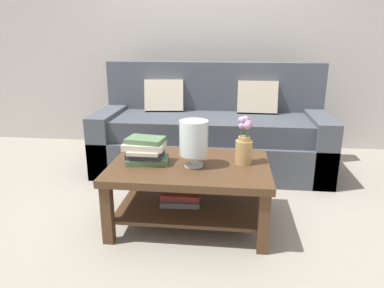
# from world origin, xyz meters

# --- Properties ---
(ground_plane) EXTENTS (10.00, 10.00, 0.00)m
(ground_plane) POSITION_xyz_m (0.00, 0.00, 0.00)
(ground_plane) COLOR gray
(back_wall) EXTENTS (6.40, 0.12, 2.70)m
(back_wall) POSITION_xyz_m (0.00, 1.65, 1.35)
(back_wall) COLOR #BCB7B2
(back_wall) RESTS_ON ground
(couch) EXTENTS (2.27, 0.90, 1.06)m
(couch) POSITION_xyz_m (0.10, 0.78, 0.36)
(couch) COLOR #474C56
(couch) RESTS_ON ground
(coffee_table) EXTENTS (1.11, 0.76, 0.46)m
(coffee_table) POSITION_xyz_m (0.02, -0.40, 0.33)
(coffee_table) COLOR #4C331E
(coffee_table) RESTS_ON ground
(book_stack_main) EXTENTS (0.32, 0.22, 0.18)m
(book_stack_main) POSITION_xyz_m (-0.29, -0.41, 0.55)
(book_stack_main) COLOR #51704C
(book_stack_main) RESTS_ON coffee_table
(glass_hurricane_vase) EXTENTS (0.20, 0.20, 0.32)m
(glass_hurricane_vase) POSITION_xyz_m (0.05, -0.44, 0.65)
(glass_hurricane_vase) COLOR silver
(glass_hurricane_vase) RESTS_ON coffee_table
(flower_pitcher) EXTENTS (0.12, 0.13, 0.33)m
(flower_pitcher) POSITION_xyz_m (0.40, -0.34, 0.59)
(flower_pitcher) COLOR tan
(flower_pitcher) RESTS_ON coffee_table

